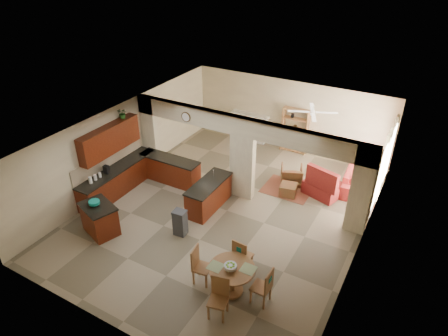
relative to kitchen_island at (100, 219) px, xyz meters
The scene contains 39 objects.
floor 3.84m from the kitchen_island, 45.06° to the left, with size 10.00×10.00×0.00m, color gray.
ceiling 4.47m from the kitchen_island, 45.06° to the left, with size 10.00×10.00×0.00m, color white.
wall_back 8.21m from the kitchen_island, 70.73° to the left, with size 8.00×8.00×0.00m, color beige.
wall_front 3.66m from the kitchen_island, 40.57° to the right, with size 8.00×8.00×0.00m, color beige.
wall_left 3.14m from the kitchen_island, 115.90° to the left, with size 10.00×10.00×0.00m, color beige.
wall_right 7.27m from the kitchen_island, 21.95° to the left, with size 10.00×10.00×0.00m, color beige.
partition_left_pier 3.94m from the kitchen_island, 105.27° to the left, with size 0.60×0.25×2.80m, color beige.
partition_center_pier 4.62m from the kitchen_island, 53.95° to the left, with size 0.80×0.25×2.20m, color beige.
partition_right_pier 7.44m from the kitchen_island, 30.04° to the left, with size 0.60×0.25×2.80m, color beige.
partition_header 5.00m from the kitchen_island, 53.95° to the left, with size 8.00×0.25×0.60m, color beige.
kitchen_counter 2.51m from the kitchen_island, 103.10° to the left, with size 2.52×3.29×1.48m.
upper_cabinets 2.64m from the kitchen_island, 120.77° to the left, with size 0.35×2.40×0.90m, color #3E1107.
peninsula 3.32m from the kitchen_island, 51.02° to the left, with size 0.70×1.85×0.91m.
wall_clock 4.12m from the kitchen_island, 78.98° to the left, with size 0.34×0.34×0.03m, color #4E361A.
rug 6.19m from the kitchen_island, 50.95° to the left, with size 1.60×1.30×0.01m, color brown.
fireplace 7.61m from the kitchen_island, 81.76° to the left, with size 1.60×0.35×1.20m.
shelving_unit 8.12m from the kitchen_island, 67.97° to the left, with size 1.00×0.32×1.80m, color brown.
window_a 8.36m from the kitchen_island, 36.87° to the left, with size 0.02×0.90×1.90m, color white.
window_b 9.47m from the kitchen_island, 45.15° to the left, with size 0.02×0.90×1.90m, color white.
glazed_door 8.88m from the kitchen_island, 41.27° to the left, with size 0.02×0.70×2.10m, color white.
drape_a_left 7.98m from the kitchen_island, 33.58° to the left, with size 0.10×0.28×2.30m, color #401D19.
drape_a_right 8.70m from the kitchen_island, 40.21° to the left, with size 0.10×0.28×2.30m, color #401D19.
drape_b_left 9.03m from the kitchen_island, 42.64° to the left, with size 0.10×0.28×2.30m, color #401D19.
drape_b_right 9.88m from the kitchen_island, 47.78° to the left, with size 0.10×0.28×2.30m, color #401D19.
ceiling_fan 7.38m from the kitchen_island, 53.66° to the left, with size 1.00×1.00×0.10m, color white.
kitchen_island is the anchor object (origin of this frame).
teal_bowl 0.54m from the kitchen_island, 168.18° to the right, with size 0.31×0.31×0.15m, color #138373.
trash_can 2.32m from the kitchen_island, 27.15° to the left, with size 0.35×0.30×0.74m, color #323235.
dining_table 4.38m from the kitchen_island, ahead, with size 1.12×1.12×0.76m.
fruit_bowl 4.40m from the kitchen_island, ahead, with size 0.30×0.30×0.16m, color #6FBE28.
sofa 8.67m from the kitchen_island, 46.30° to the left, with size 0.98×2.51×0.73m, color maroon.
chaise 7.17m from the kitchen_island, 45.47° to the left, with size 1.13×0.93×0.45m, color maroon.
armchair 6.47m from the kitchen_island, 53.39° to the left, with size 0.72×0.74×0.67m, color maroon.
ottoman 6.04m from the kitchen_island, 48.12° to the left, with size 0.53×0.53×0.38m, color maroon.
plant 3.53m from the kitchen_island, 113.34° to the left, with size 0.32×0.27×0.35m, color #195115.
chair_north 4.32m from the kitchen_island, ahead, with size 0.45×0.45×1.02m.
chair_east 5.21m from the kitchen_island, ahead, with size 0.44×0.43×1.02m.
chair_south 4.51m from the kitchen_island, 10.43° to the right, with size 0.50×0.50×1.02m.
chair_west 3.52m from the kitchen_island, ahead, with size 0.48×0.48×1.02m.
Camera 1 is at (4.91, -8.90, 7.53)m, focal length 32.00 mm.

